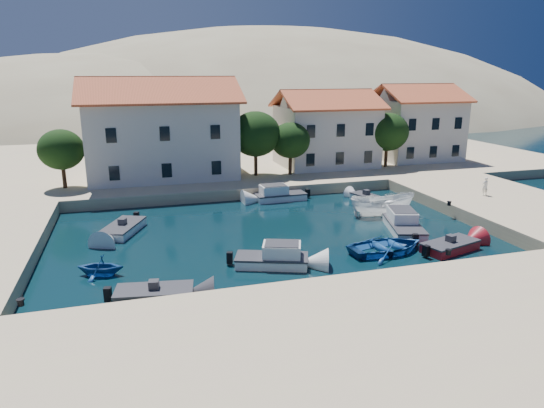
{
  "coord_description": "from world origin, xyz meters",
  "views": [
    {
      "loc": [
        -9.06,
        -21.35,
        11.1
      ],
      "look_at": [
        0.39,
        10.81,
        2.0
      ],
      "focal_mm": 32.0,
      "sensor_mm": 36.0,
      "label": 1
    }
  ],
  "objects_px": {
    "building_left": "(161,127)",
    "pedestrian": "(485,186)",
    "cabin_cruiser_east": "(404,225)",
    "boat_east": "(382,216)",
    "building_mid": "(326,127)",
    "rowboat_south": "(387,252)",
    "cabin_cruiser_south": "(272,258)",
    "building_right": "(416,121)"
  },
  "relations": [
    {
      "from": "building_right",
      "to": "rowboat_south",
      "type": "xyz_separation_m",
      "value": [
        -17.8,
        -25.48,
        -5.47
      ]
    },
    {
      "from": "cabin_cruiser_east",
      "to": "pedestrian",
      "type": "distance_m",
      "value": 10.93
    },
    {
      "from": "building_left",
      "to": "rowboat_south",
      "type": "bearing_deg",
      "value": -62.55
    },
    {
      "from": "building_mid",
      "to": "cabin_cruiser_east",
      "type": "distance_m",
      "value": 21.68
    },
    {
      "from": "cabin_cruiser_east",
      "to": "boat_east",
      "type": "relative_size",
      "value": 1.07
    },
    {
      "from": "building_left",
      "to": "building_right",
      "type": "distance_m",
      "value": 30.07
    },
    {
      "from": "building_left",
      "to": "building_mid",
      "type": "xyz_separation_m",
      "value": [
        18.0,
        1.0,
        -0.71
      ]
    },
    {
      "from": "cabin_cruiser_east",
      "to": "pedestrian",
      "type": "height_order",
      "value": "pedestrian"
    },
    {
      "from": "cabin_cruiser_south",
      "to": "pedestrian",
      "type": "distance_m",
      "value": 22.47
    },
    {
      "from": "cabin_cruiser_south",
      "to": "building_left",
      "type": "bearing_deg",
      "value": 120.88
    },
    {
      "from": "pedestrian",
      "to": "rowboat_south",
      "type": "bearing_deg",
      "value": 28.39
    },
    {
      "from": "building_left",
      "to": "boat_east",
      "type": "height_order",
      "value": "building_left"
    },
    {
      "from": "building_left",
      "to": "pedestrian",
      "type": "bearing_deg",
      "value": -32.04
    },
    {
      "from": "building_mid",
      "to": "rowboat_south",
      "type": "relative_size",
      "value": 2.03
    },
    {
      "from": "pedestrian",
      "to": "building_mid",
      "type": "bearing_deg",
      "value": -66.59
    },
    {
      "from": "building_mid",
      "to": "boat_east",
      "type": "distance_m",
      "value": 17.97
    },
    {
      "from": "building_right",
      "to": "cabin_cruiser_east",
      "type": "xyz_separation_m",
      "value": [
        -14.48,
        -22.01,
        -5.0
      ]
    },
    {
      "from": "cabin_cruiser_south",
      "to": "boat_east",
      "type": "height_order",
      "value": "cabin_cruiser_south"
    },
    {
      "from": "rowboat_south",
      "to": "boat_east",
      "type": "xyz_separation_m",
      "value": [
        3.71,
        7.42,
        0.0
      ]
    },
    {
      "from": "building_right",
      "to": "boat_east",
      "type": "distance_m",
      "value": 23.56
    },
    {
      "from": "building_right",
      "to": "cabin_cruiser_south",
      "type": "bearing_deg",
      "value": -134.91
    },
    {
      "from": "building_mid",
      "to": "building_right",
      "type": "distance_m",
      "value": 12.04
    },
    {
      "from": "building_left",
      "to": "building_right",
      "type": "relative_size",
      "value": 1.56
    },
    {
      "from": "cabin_cruiser_south",
      "to": "rowboat_south",
      "type": "distance_m",
      "value": 7.72
    },
    {
      "from": "cabin_cruiser_south",
      "to": "rowboat_south",
      "type": "height_order",
      "value": "cabin_cruiser_south"
    },
    {
      "from": "building_left",
      "to": "building_right",
      "type": "bearing_deg",
      "value": 3.81
    },
    {
      "from": "building_mid",
      "to": "cabin_cruiser_east",
      "type": "relative_size",
      "value": 1.89
    },
    {
      "from": "building_right",
      "to": "building_left",
      "type": "bearing_deg",
      "value": -176.19
    },
    {
      "from": "building_mid",
      "to": "cabin_cruiser_east",
      "type": "bearing_deg",
      "value": -96.72
    },
    {
      "from": "building_right",
      "to": "cabin_cruiser_east",
      "type": "distance_m",
      "value": 26.82
    },
    {
      "from": "rowboat_south",
      "to": "pedestrian",
      "type": "distance_m",
      "value": 15.45
    },
    {
      "from": "building_left",
      "to": "cabin_cruiser_east",
      "type": "height_order",
      "value": "building_left"
    },
    {
      "from": "building_left",
      "to": "pedestrian",
      "type": "distance_m",
      "value": 30.5
    },
    {
      "from": "rowboat_south",
      "to": "cabin_cruiser_east",
      "type": "height_order",
      "value": "cabin_cruiser_east"
    },
    {
      "from": "building_mid",
      "to": "pedestrian",
      "type": "height_order",
      "value": "building_mid"
    },
    {
      "from": "building_left",
      "to": "pedestrian",
      "type": "height_order",
      "value": "building_left"
    },
    {
      "from": "building_right",
      "to": "boat_east",
      "type": "bearing_deg",
      "value": -127.97
    },
    {
      "from": "cabin_cruiser_south",
      "to": "cabin_cruiser_east",
      "type": "xyz_separation_m",
      "value": [
        11.03,
        3.58,
        -0.0
      ]
    },
    {
      "from": "cabin_cruiser_east",
      "to": "building_right",
      "type": "bearing_deg",
      "value": -16.16
    },
    {
      "from": "boat_east",
      "to": "pedestrian",
      "type": "bearing_deg",
      "value": -79.78
    },
    {
      "from": "building_mid",
      "to": "building_left",
      "type": "bearing_deg",
      "value": -176.82
    },
    {
      "from": "boat_east",
      "to": "building_mid",
      "type": "bearing_deg",
      "value": 3.0
    }
  ]
}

